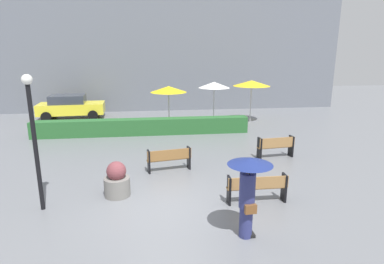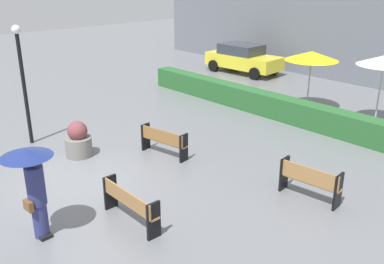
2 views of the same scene
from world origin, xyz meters
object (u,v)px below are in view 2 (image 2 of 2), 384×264
(pedestrian_with_umbrella, at_px, (33,179))
(parked_car, at_px, (243,58))
(patio_umbrella_white, at_px, (384,60))
(bench_near_right, at_px, (129,202))
(bench_mid_center, at_px, (163,140))
(bench_far_right, at_px, (309,180))
(lamp_post, at_px, (22,73))
(patio_umbrella_yellow, at_px, (312,56))
(planter_pot, at_px, (78,141))

(pedestrian_with_umbrella, height_order, parked_car, pedestrian_with_umbrella)
(patio_umbrella_white, xyz_separation_m, parked_car, (-9.10, 3.00, -1.60))
(bench_near_right, xyz_separation_m, bench_mid_center, (-2.45, 2.94, -0.01))
(bench_near_right, distance_m, bench_far_right, 4.45)
(lamp_post, height_order, patio_umbrella_yellow, lamp_post)
(bench_far_right, xyz_separation_m, pedestrian_with_umbrella, (-2.94, -5.67, 0.85))
(bench_near_right, bearing_deg, parked_car, 122.16)
(bench_far_right, xyz_separation_m, lamp_post, (-8.33, -3.55, 1.83))
(lamp_post, distance_m, patio_umbrella_yellow, 10.61)
(pedestrian_with_umbrella, bearing_deg, patio_umbrella_yellow, 95.89)
(patio_umbrella_yellow, bearing_deg, pedestrian_with_umbrella, -84.11)
(pedestrian_with_umbrella, bearing_deg, bench_near_right, 64.35)
(planter_pot, relative_size, lamp_post, 0.29)
(bench_far_right, relative_size, planter_pot, 1.43)
(planter_pot, relative_size, patio_umbrella_yellow, 0.46)
(bench_mid_center, distance_m, patio_umbrella_yellow, 7.39)
(pedestrian_with_umbrella, relative_size, planter_pot, 1.84)
(bench_mid_center, relative_size, bench_far_right, 1.06)
(bench_near_right, xyz_separation_m, lamp_post, (-6.22, 0.36, 1.84))
(bench_near_right, relative_size, planter_pot, 1.62)
(pedestrian_with_umbrella, distance_m, lamp_post, 5.87)
(bench_far_right, distance_m, planter_pot, 6.93)
(bench_mid_center, xyz_separation_m, lamp_post, (-3.78, -2.58, 1.85))
(bench_far_right, bearing_deg, parked_car, 137.99)
(bench_mid_center, bearing_deg, pedestrian_with_umbrella, -71.09)
(lamp_post, bearing_deg, bench_far_right, 23.11)
(planter_pot, distance_m, patio_umbrella_yellow, 9.51)
(bench_near_right, xyz_separation_m, planter_pot, (-4.18, 1.01, -0.03))
(lamp_post, relative_size, patio_umbrella_yellow, 1.59)
(planter_pot, relative_size, patio_umbrella_white, 0.43)
(bench_far_right, distance_m, patio_umbrella_white, 6.91)
(bench_mid_center, height_order, parked_car, parked_car)
(planter_pot, bearing_deg, bench_near_right, -13.57)
(bench_far_right, bearing_deg, bench_mid_center, -167.89)
(bench_mid_center, distance_m, parked_car, 12.06)
(lamp_post, xyz_separation_m, patio_umbrella_white, (6.89, 10.04, 0.06))
(bench_near_right, xyz_separation_m, pedestrian_with_umbrella, (-0.84, -1.75, 0.86))
(planter_pot, xyz_separation_m, patio_umbrella_white, (4.85, 9.39, 1.93))
(lamp_post, relative_size, parked_car, 0.89)
(lamp_post, relative_size, patio_umbrella_white, 1.47)
(pedestrian_with_umbrella, relative_size, lamp_post, 0.54)
(bench_mid_center, xyz_separation_m, bench_far_right, (4.55, 0.98, 0.02))
(patio_umbrella_white, bearing_deg, patio_umbrella_yellow, -174.07)
(planter_pot, relative_size, parked_car, 0.26)
(pedestrian_with_umbrella, xyz_separation_m, planter_pot, (-3.34, 2.76, -0.89))
(pedestrian_with_umbrella, xyz_separation_m, patio_umbrella_white, (1.51, 12.15, 1.04))
(planter_pot, bearing_deg, patio_umbrella_white, 62.70)
(planter_pot, height_order, lamp_post, lamp_post)
(parked_car, bearing_deg, bench_far_right, -42.01)
(bench_mid_center, relative_size, planter_pot, 1.51)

